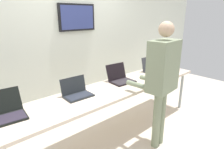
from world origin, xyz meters
name	(u,v)px	position (x,y,z in m)	size (l,w,h in m)	color
ground	(114,134)	(0.00, 0.00, -0.02)	(8.00, 8.00, 0.04)	beige
back_wall	(73,46)	(0.00, 1.13, 1.28)	(8.00, 0.11, 2.54)	silver
workbench	(115,90)	(0.00, 0.00, 0.74)	(3.40, 0.70, 0.79)	beige
equipment_box	(164,60)	(1.48, 0.12, 0.96)	(0.34, 0.34, 0.34)	#52555D
laptop_station_0	(6,111)	(-1.44, 0.15, 0.85)	(0.39, 0.43, 0.26)	black
laptop_station_1	(77,92)	(-0.59, 0.11, 0.85)	(0.38, 0.29, 0.24)	#202428
laptop_station_2	(120,78)	(0.25, 0.14, 0.85)	(0.40, 0.37, 0.27)	black
laptop_station_3	(152,69)	(1.07, 0.12, 0.85)	(0.33, 0.33, 0.27)	#38393D
person	(162,75)	(0.28, -0.62, 1.07)	(0.47, 0.62, 1.76)	gray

